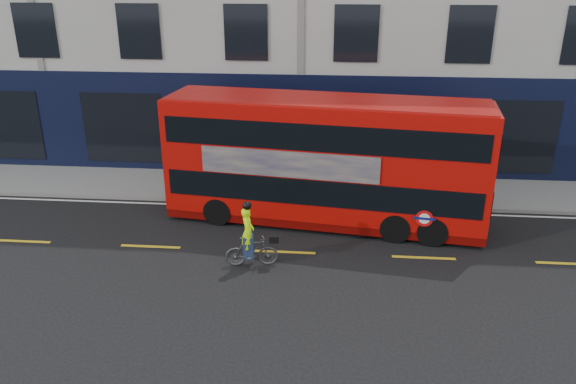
# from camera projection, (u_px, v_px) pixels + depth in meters

# --- Properties ---
(ground) EXTENTS (120.00, 120.00, 0.00)m
(ground) POSITION_uv_depth(u_px,v_px,m) (279.00, 279.00, 14.95)
(ground) COLOR black
(ground) RESTS_ON ground
(pavement) EXTENTS (60.00, 3.00, 0.12)m
(pavement) POSITION_uv_depth(u_px,v_px,m) (297.00, 188.00, 20.94)
(pavement) COLOR gray
(pavement) RESTS_ON ground
(kerb) EXTENTS (60.00, 0.12, 0.13)m
(kerb) POSITION_uv_depth(u_px,v_px,m) (294.00, 203.00, 19.55)
(kerb) COLOR slate
(kerb) RESTS_ON ground
(road_edge_line) EXTENTS (58.00, 0.10, 0.01)m
(road_edge_line) POSITION_uv_depth(u_px,v_px,m) (293.00, 208.00, 19.30)
(road_edge_line) COLOR silver
(road_edge_line) RESTS_ON ground
(lane_dashes) EXTENTS (58.00, 0.12, 0.01)m
(lane_dashes) POSITION_uv_depth(u_px,v_px,m) (285.00, 252.00, 16.34)
(lane_dashes) COLOR gold
(lane_dashes) RESTS_ON ground
(bus) EXTENTS (10.21, 3.59, 4.03)m
(bus) POSITION_uv_depth(u_px,v_px,m) (326.00, 161.00, 17.60)
(bus) COLOR #B90B07
(bus) RESTS_ON ground
(cyclist) EXTENTS (1.51, 0.63, 1.93)m
(cyclist) POSITION_uv_depth(u_px,v_px,m) (251.00, 245.00, 15.37)
(cyclist) COLOR #434648
(cyclist) RESTS_ON ground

